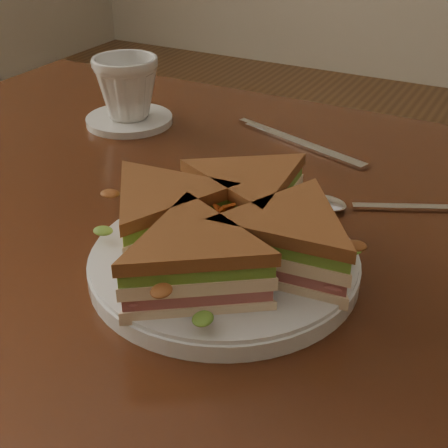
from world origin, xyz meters
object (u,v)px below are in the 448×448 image
table (250,307)px  saucer (129,120)px  spoon (346,205)px  sandwich_wedges (224,229)px  knife (294,141)px  coffee_cup (127,88)px  plate (224,263)px

table → saucer: (-0.29, 0.19, 0.10)m
table → spoon: spoon is taller
sandwich_wedges → knife: size_ratio=1.34×
spoon → table: bearing=-153.0°
spoon → coffee_cup: 0.37m
coffee_cup → knife: bearing=-12.7°
sandwich_wedges → spoon: bearing=70.0°
spoon → plate: bearing=-135.6°
table → knife: size_ratio=5.77×
spoon → coffee_cup: size_ratio=1.85×
sandwich_wedges → spoon: size_ratio=1.63×
plate → coffee_cup: 0.40m
sandwich_wedges → coffee_cup: coffee_cup is taller
sandwich_wedges → plate: bearing=-76.0°
coffee_cup → plate: bearing=-65.3°
knife → coffee_cup: 0.25m
plate → saucer: (-0.30, 0.27, -0.00)m
plate → coffee_cup: bearing=138.3°
plate → sandwich_wedges: sandwich_wedges is taller
spoon → saucer: bearing=139.2°
knife → plate: bearing=-60.7°
sandwich_wedges → spoon: (0.06, 0.17, -0.04)m
table → coffee_cup: (-0.29, 0.19, 0.15)m
spoon → coffee_cup: coffee_cup is taller
table → plate: bearing=-83.7°
knife → coffee_cup: coffee_cup is taller
table → saucer: 0.36m
plate → spoon: (0.06, 0.17, -0.00)m
saucer → plate: bearing=-41.7°
plate → sandwich_wedges: bearing=104.0°
plate → knife: size_ratio=1.19×
knife → spoon: bearing=-31.4°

